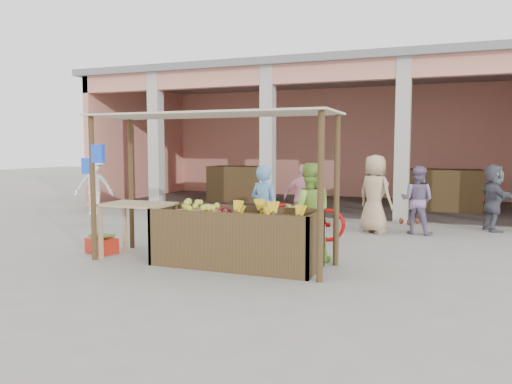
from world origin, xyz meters
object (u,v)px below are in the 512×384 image
at_px(side_table, 138,212).
at_px(vendor_green, 309,210).
at_px(motorcycle, 296,214).
at_px(fruit_stall, 236,241).
at_px(vendor_blue, 265,207).
at_px(red_crate, 102,246).

bearing_deg(side_table, vendor_green, 16.34).
distance_m(side_table, motorcycle, 3.17).
height_order(fruit_stall, vendor_blue, vendor_blue).
height_order(side_table, red_crate, side_table).
height_order(fruit_stall, side_table, side_table).
bearing_deg(vendor_blue, fruit_stall, 99.78).
bearing_deg(vendor_green, red_crate, -6.30).
bearing_deg(vendor_blue, vendor_green, -175.82).
height_order(vendor_blue, vendor_green, vendor_green).
height_order(red_crate, motorcycle, motorcycle).
distance_m(red_crate, vendor_blue, 2.94).
height_order(vendor_green, motorcycle, vendor_green).
bearing_deg(motorcycle, fruit_stall, 160.31).
bearing_deg(vendor_green, vendor_blue, -31.57).
height_order(vendor_blue, motorcycle, vendor_blue).
distance_m(fruit_stall, vendor_blue, 1.05).
xyz_separation_m(fruit_stall, side_table, (-1.77, -0.04, 0.38)).
bearing_deg(motorcycle, vendor_blue, 161.04).
bearing_deg(side_table, motorcycle, 49.95).
xyz_separation_m(fruit_stall, motorcycle, (0.27, 2.38, 0.13)).
bearing_deg(red_crate, fruit_stall, 20.17).
relative_size(red_crate, motorcycle, 0.25).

